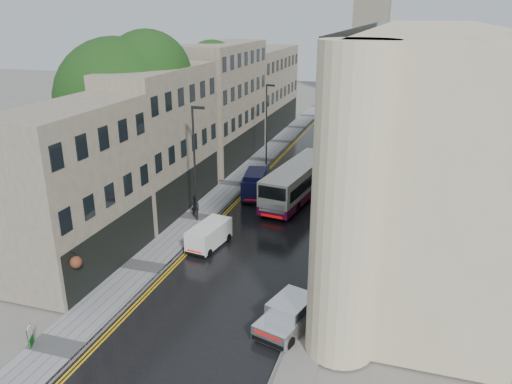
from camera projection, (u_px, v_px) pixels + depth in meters
The scene contains 16 objects.
road at pixel (296, 191), 44.39m from camera, with size 9.00×85.00×0.02m, color black.
left_sidewalk at pixel (235, 184), 46.04m from camera, with size 2.70×85.00×0.12m, color gray.
right_sidewalk at pixel (358, 197), 42.85m from camera, with size 1.80×85.00×0.12m, color slate.
old_shop_row at pixel (207, 113), 47.26m from camera, with size 4.50×56.00×12.00m, color gray, non-canonical shape.
modern_block at pixel (427, 125), 37.74m from camera, with size 8.00×40.00×14.00m, color beige, non-canonical shape.
tree_near at pixel (120, 122), 38.85m from camera, with size 10.56×10.56×13.89m, color black, non-canonical shape.
tree_far at pixel (193, 104), 50.65m from camera, with size 9.24×9.24×12.46m, color black, non-canonical shape.
cream_bus at pixel (271, 191), 39.98m from camera, with size 2.50×11.01×3.00m, color beige, non-canonical shape.
white_lorry at pixel (323, 155), 48.03m from camera, with size 2.30×7.65×4.02m, color white, non-canonical shape.
silver_hatchback at pixel (260, 322), 24.34m from camera, with size 1.87×4.28×1.60m, color silver, non-canonical shape.
white_van at pixel (190, 241), 32.83m from camera, with size 1.59×3.70×1.67m, color silver, non-canonical shape.
navy_van at pixel (243, 189), 41.32m from camera, with size 1.88×4.69×2.39m, color #0E0F34, non-canonical shape.
pedestrian at pixel (195, 206), 38.34m from camera, with size 0.63×0.42×1.74m, color black.
lamp_post_near at pixel (195, 165), 36.51m from camera, with size 0.97×0.22×8.66m, color black, non-canonical shape.
lamp_post_far at pixel (266, 125), 50.36m from camera, with size 0.92×0.20×8.17m, color black, non-canonical shape.
estate_sign at pixel (30, 336), 23.60m from camera, with size 0.08×0.60×0.99m, color white, non-canonical shape.
Camera 1 is at (9.18, -13.38, 15.13)m, focal length 35.00 mm.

